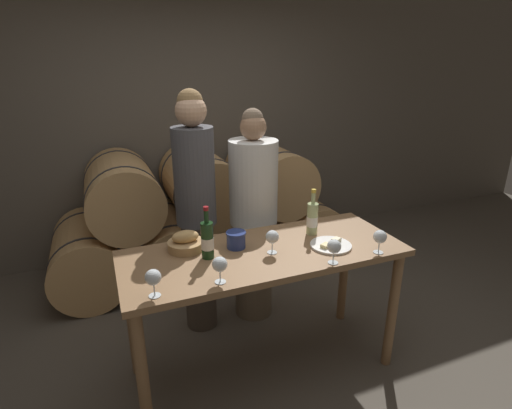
# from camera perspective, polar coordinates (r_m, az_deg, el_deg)

# --- Properties ---
(ground_plane) EXTENTS (10.00, 10.00, 0.00)m
(ground_plane) POSITION_cam_1_polar(r_m,az_deg,el_deg) (2.93, 1.08, -22.13)
(ground_plane) COLOR #564F44
(stone_wall_back) EXTENTS (10.00, 0.12, 3.20)m
(stone_wall_back) POSITION_cam_1_polar(r_m,az_deg,el_deg) (4.23, -10.54, 14.66)
(stone_wall_back) COLOR #60594F
(stone_wall_back) RESTS_ON ground_plane
(barrel_stack) EXTENTS (2.75, 0.97, 1.19)m
(barrel_stack) POSITION_cam_1_polar(r_m,az_deg,el_deg) (3.89, -7.69, -1.60)
(barrel_stack) COLOR tan
(barrel_stack) RESTS_ON ground_plane
(tasting_table) EXTENTS (1.71, 0.68, 0.88)m
(tasting_table) POSITION_cam_1_polar(r_m,az_deg,el_deg) (2.49, 1.19, -9.04)
(tasting_table) COLOR olive
(tasting_table) RESTS_ON ground_plane
(person_left) EXTENTS (0.29, 0.29, 1.80)m
(person_left) POSITION_cam_1_polar(r_m,az_deg,el_deg) (2.88, -8.53, -0.98)
(person_left) COLOR #4C4238
(person_left) RESTS_ON ground_plane
(person_right) EXTENTS (0.36, 0.36, 1.65)m
(person_right) POSITION_cam_1_polar(r_m,az_deg,el_deg) (3.04, -0.38, -1.91)
(person_right) COLOR #756651
(person_right) RESTS_ON ground_plane
(wine_bottle_red) EXTENTS (0.07, 0.07, 0.32)m
(wine_bottle_red) POSITION_cam_1_polar(r_m,az_deg,el_deg) (2.32, -6.96, -5.04)
(wine_bottle_red) COLOR #193819
(wine_bottle_red) RESTS_ON tasting_table
(wine_bottle_white) EXTENTS (0.07, 0.07, 0.31)m
(wine_bottle_white) POSITION_cam_1_polar(r_m,az_deg,el_deg) (2.64, 8.05, -1.97)
(wine_bottle_white) COLOR #ADBC7F
(wine_bottle_white) RESTS_ON tasting_table
(blue_crock) EXTENTS (0.12, 0.12, 0.10)m
(blue_crock) POSITION_cam_1_polar(r_m,az_deg,el_deg) (2.45, -2.87, -4.95)
(blue_crock) COLOR navy
(blue_crock) RESTS_ON tasting_table
(bread_basket) EXTENTS (0.22, 0.22, 0.12)m
(bread_basket) POSITION_cam_1_polar(r_m,az_deg,el_deg) (2.46, -10.02, -5.38)
(bread_basket) COLOR tan
(bread_basket) RESTS_ON tasting_table
(cheese_plate) EXTENTS (0.26, 0.26, 0.04)m
(cheese_plate) POSITION_cam_1_polar(r_m,az_deg,el_deg) (2.52, 10.64, -5.72)
(cheese_plate) COLOR white
(cheese_plate) RESTS_ON tasting_table
(wine_glass_far_left) EXTENTS (0.08, 0.08, 0.14)m
(wine_glass_far_left) POSITION_cam_1_polar(r_m,az_deg,el_deg) (2.01, -14.49, -10.12)
(wine_glass_far_left) COLOR white
(wine_glass_far_left) RESTS_ON tasting_table
(wine_glass_left) EXTENTS (0.08, 0.08, 0.14)m
(wine_glass_left) POSITION_cam_1_polar(r_m,az_deg,el_deg) (2.07, -5.20, -8.58)
(wine_glass_left) COLOR white
(wine_glass_left) RESTS_ON tasting_table
(wine_glass_center) EXTENTS (0.08, 0.08, 0.14)m
(wine_glass_center) POSITION_cam_1_polar(r_m,az_deg,el_deg) (2.36, 2.35, -4.71)
(wine_glass_center) COLOR white
(wine_glass_center) RESTS_ON tasting_table
(wine_glass_right) EXTENTS (0.08, 0.08, 0.14)m
(wine_glass_right) POSITION_cam_1_polar(r_m,az_deg,el_deg) (2.29, 11.10, -5.96)
(wine_glass_right) COLOR white
(wine_glass_right) RESTS_ON tasting_table
(wine_glass_far_right) EXTENTS (0.08, 0.08, 0.14)m
(wine_glass_far_right) POSITION_cam_1_polar(r_m,az_deg,el_deg) (2.47, 17.29, -4.48)
(wine_glass_far_right) COLOR white
(wine_glass_far_right) RESTS_ON tasting_table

